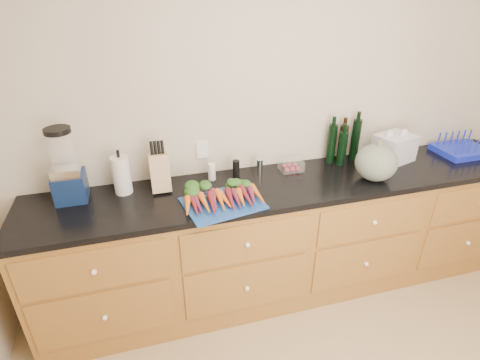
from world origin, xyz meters
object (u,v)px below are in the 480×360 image
object	(u,v)px
squash	(376,162)
knife_block	(160,172)
cutting_board	(223,203)
carrots	(221,196)
paper_towel	(122,175)
tomato_box	(291,165)
blender_appliance	(66,170)
dish_rack	(462,149)

from	to	relation	value
squash	knife_block	size ratio (longest dim) A/B	1.15
cutting_board	carrots	xyz separation A→B (m)	(0.00, 0.04, 0.03)
paper_towel	knife_block	world-z (taller)	paper_towel
knife_block	carrots	bearing A→B (deg)	-37.24
paper_towel	tomato_box	xyz separation A→B (m)	(1.18, 0.01, -0.09)
blender_appliance	carrots	bearing A→B (deg)	-17.35
squash	dish_rack	xyz separation A→B (m)	(0.93, 0.20, -0.09)
paper_towel	knife_block	xyz separation A→B (m)	(0.24, -0.02, -0.00)
blender_appliance	tomato_box	distance (m)	1.50
blender_appliance	dish_rack	size ratio (longest dim) A/B	1.24
squash	knife_block	world-z (taller)	squash
squash	paper_towel	distance (m)	1.70
blender_appliance	dish_rack	xyz separation A→B (m)	(2.92, -0.08, -0.17)
dish_rack	paper_towel	bearing A→B (deg)	178.24
paper_towel	tomato_box	world-z (taller)	paper_towel
carrots	paper_towel	world-z (taller)	paper_towel
blender_appliance	dish_rack	distance (m)	2.93
squash	blender_appliance	bearing A→B (deg)	172.04
blender_appliance	tomato_box	world-z (taller)	blender_appliance
carrots	blender_appliance	world-z (taller)	blender_appliance
paper_towel	knife_block	distance (m)	0.24
squash	tomato_box	bearing A→B (deg)	149.74
squash	blender_appliance	world-z (taller)	blender_appliance
tomato_box	paper_towel	bearing A→B (deg)	-179.51
cutting_board	dish_rack	distance (m)	2.04
cutting_board	blender_appliance	distance (m)	0.97
carrots	knife_block	bearing A→B (deg)	142.76
squash	cutting_board	bearing A→B (deg)	-177.93
blender_appliance	knife_block	size ratio (longest dim) A/B	1.92
blender_appliance	paper_towel	world-z (taller)	blender_appliance
paper_towel	dish_rack	bearing A→B (deg)	-1.76
squash	tomato_box	distance (m)	0.58
tomato_box	dish_rack	world-z (taller)	dish_rack
cutting_board	carrots	world-z (taller)	carrots
knife_block	dish_rack	distance (m)	2.37
cutting_board	tomato_box	world-z (taller)	tomato_box
blender_appliance	paper_towel	xyz separation A→B (m)	(0.31, 0.00, -0.08)
blender_appliance	knife_block	xyz separation A→B (m)	(0.55, -0.02, -0.08)
dish_rack	carrots	bearing A→B (deg)	-174.28
tomato_box	dish_rack	bearing A→B (deg)	-3.59
cutting_board	carrots	distance (m)	0.05
squash	dish_rack	world-z (taller)	squash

